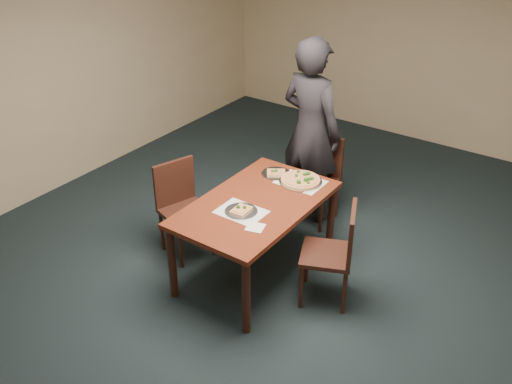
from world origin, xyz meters
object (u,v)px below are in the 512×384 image
Objects in this scene: chair_far at (318,173)px; slice_plate_far at (276,173)px; chair_right at (336,249)px; pizza_pan at (301,180)px; slice_plate_near at (241,211)px; diner at (311,131)px; dining_table at (256,211)px; chair_left at (181,203)px.

chair_far is 3.25× the size of slice_plate_far.
chair_right is 2.28× the size of pizza_pan.
chair_far is at bearing 90.81° from slice_plate_near.
chair_far is 0.46m from diner.
dining_table is 0.56m from slice_plate_far.
chair_left is 1.57m from chair_right.
diner reaches higher than slice_plate_far.
slice_plate_far is (-0.14, 0.53, 0.10)m from dining_table.
chair_far is at bearing -173.91° from diner.
diner is (0.65, 1.27, 0.45)m from chair_left.
chair_far is 1.00× the size of chair_left.
slice_plate_far is at bearing 104.78° from dining_table.
dining_table is 0.78× the size of diner.
chair_right reaches higher than slice_plate_far.
slice_plate_far is at bearing -27.88° from chair_left.
chair_far is 3.25× the size of slice_plate_near.
diner is (-0.12, 0.01, 0.45)m from chair_far.
slice_plate_near is (-0.01, -0.21, 0.11)m from dining_table.
chair_far is at bearing 104.08° from pizza_pan.
dining_table is at bearing -107.56° from chair_right.
slice_plate_far is at bearing 100.15° from slice_plate_near.
diner is (-0.15, 1.17, 0.30)m from dining_table.
chair_right is at bearing 5.67° from dining_table.
chair_left reaches higher than pizza_pan.
diner is at bearing 113.38° from pizza_pan.
slice_plate_far is (-0.90, 0.45, 0.25)m from chair_right.
diner reaches higher than slice_plate_near.
chair_left and chair_right have the same top height.
chair_far is at bearing -167.38° from chair_right.
chair_far is 1.40m from slice_plate_near.
chair_left is at bearing -145.85° from pizza_pan.
chair_far is at bearing 80.03° from slice_plate_far.
chair_right is at bearing 138.62° from diner.
chair_left is at bearing 172.18° from slice_plate_near.
slice_plate_far is (-0.11, -0.64, 0.25)m from chair_far.
chair_far is 2.28× the size of pizza_pan.
pizza_pan is (-0.63, 0.46, 0.26)m from chair_right.
diner is 0.73m from pizza_pan.
chair_far is 1.48m from chair_left.
pizza_pan is at bearing -77.99° from chair_far.
diner is at bearing 97.07° from dining_table.
diner is at bearing 95.69° from slice_plate_near.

